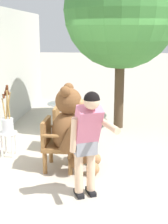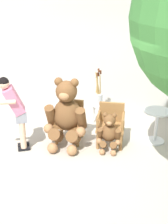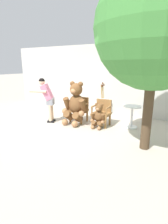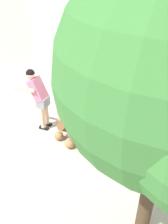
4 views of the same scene
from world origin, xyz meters
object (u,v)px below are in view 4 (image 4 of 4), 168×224
Objects in this scene: wooden_chair_right at (112,133)px; teddy_bear_small at (103,141)px; white_stool at (125,112)px; brush_bucket at (126,102)px; person_visitor at (39,95)px; teddy_bear_large at (76,112)px; round_side_table at (155,149)px; wooden_chair_left at (84,117)px.

teddy_bear_small is at bearing -89.01° from wooden_chair_right.
white_stool is 0.30m from brush_bucket.
wooden_chair_right is 0.56× the size of person_visitor.
wooden_chair_right is at bearing 16.49° from teddy_bear_large.
brush_bucket is at bearing 113.65° from wooden_chair_right.
brush_bucket reaches higher than round_side_table.
teddy_bear_small is at bearing -71.06° from white_stool.
wooden_chair_right is 0.95m from teddy_bear_large.
person_visitor is 2.19m from white_stool.
brush_bucket is (0.44, 0.99, 0.19)m from wooden_chair_left.
teddy_bear_large is at bearing -109.47° from white_stool.
wooden_chair_left reaches higher than white_stool.
wooden_chair_right is 1.19× the size of round_side_table.
white_stool is at bearing 66.01° from wooden_chair_left.
brush_bucket is at bearing 108.97° from teddy_bear_small.
wooden_chair_left is 1.21m from person_visitor.
teddy_bear_large is 1.64× the size of brush_bucket.
wooden_chair_left is 1.10m from brush_bucket.
person_visitor is at bearing -130.53° from white_stool.
white_stool is (-0.43, 0.99, -0.11)m from wooden_chair_right.
round_side_table is (0.93, 0.55, 0.05)m from teddy_bear_small.
person_visitor is 2.91m from round_side_table.
person_visitor reaches higher than wooden_chair_right.
wooden_chair_left is at bearing 180.00° from wooden_chair_right.
wooden_chair_right is 1.10m from brush_bucket.
wooden_chair_right is 0.60× the size of teddy_bear_large.
person_visitor is at bearing -161.22° from wooden_chair_right.
white_stool is (-0.44, 1.28, -0.04)m from teddy_bear_small.
wooden_chair_left reaches higher than teddy_bear_small.
brush_bucket is (-0.43, 0.99, 0.19)m from wooden_chair_right.
wooden_chair_left is 0.88m from wooden_chair_right.
person_visitor reaches higher than white_stool.
brush_bucket is (-0.44, 1.27, 0.26)m from teddy_bear_small.
person_visitor is 3.36× the size of white_stool.
wooden_chair_left is 1.00× the size of wooden_chair_right.
wooden_chair_left is 0.98× the size of brush_bucket.
person_visitor is at bearing -130.58° from brush_bucket.
wooden_chair_right is at bearing 18.78° from person_visitor.
round_side_table is (2.74, 0.88, -0.47)m from person_visitor.
teddy_bear_large reaches higher than wooden_chair_right.
teddy_bear_small is 0.52× the size of person_visitor.
person_visitor is at bearing -146.61° from wooden_chair_left.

